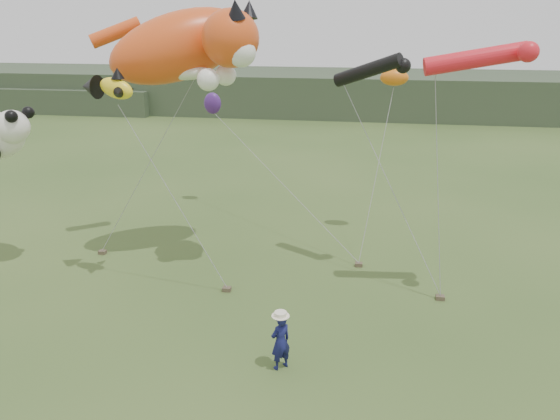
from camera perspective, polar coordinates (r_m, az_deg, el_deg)
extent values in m
plane|color=#385123|center=(16.73, -6.66, -15.43)|extent=(120.00, 120.00, 0.00)
cube|color=#2D3D28|center=(58.75, 5.07, 12.19)|extent=(90.00, 12.00, 4.00)
cube|color=#2D3D28|center=(65.27, -22.98, 10.83)|extent=(25.00, 8.00, 2.50)
imported|color=#15174F|center=(15.89, 0.06, -13.60)|extent=(0.75, 0.73, 1.73)
cube|color=brown|center=(24.47, -18.06, -4.21)|extent=(0.30, 0.24, 0.15)
cube|color=brown|center=(20.38, -5.59, -8.22)|extent=(0.30, 0.24, 0.15)
cube|color=brown|center=(20.54, 16.39, -8.77)|extent=(0.30, 0.24, 0.15)
cube|color=brown|center=(22.39, 8.22, -5.66)|extent=(0.30, 0.24, 0.15)
ellipsoid|color=#E24C18|center=(21.91, -10.44, 16.49)|extent=(6.38, 5.03, 3.87)
sphere|color=#E24C18|center=(20.17, -5.19, 17.44)|extent=(2.04, 2.04, 2.04)
cone|color=black|center=(19.53, -4.68, 20.21)|extent=(0.63, 0.77, 0.77)
cone|color=black|center=(20.58, -3.25, 20.21)|extent=(0.63, 0.73, 0.72)
sphere|color=white|center=(19.76, -4.07, 16.11)|extent=(1.02, 1.02, 1.02)
ellipsoid|color=white|center=(21.58, -10.00, 14.05)|extent=(1.99, 1.00, 0.62)
sphere|color=white|center=(19.79, -7.52, 13.36)|extent=(0.79, 0.79, 0.79)
sphere|color=white|center=(21.25, -5.70, 13.86)|extent=(0.79, 0.79, 0.79)
cylinder|color=#E24C18|center=(23.84, -16.80, 17.33)|extent=(2.11, 1.55, 1.23)
ellipsoid|color=yellow|center=(19.71, -16.73, 12.08)|extent=(1.48, 0.83, 0.95)
cone|color=black|center=(20.44, -19.25, 12.06)|extent=(0.80, 0.94, 0.82)
cone|color=black|center=(19.62, -16.63, 13.54)|extent=(0.46, 0.46, 0.37)
cone|color=black|center=(19.20, -16.53, 11.64)|extent=(0.48, 0.51, 0.37)
cone|color=black|center=(20.02, -15.42, 12.04)|extent=(0.48, 0.51, 0.37)
cylinder|color=black|center=(20.53, 9.15, 14.20)|extent=(2.61, 1.78, 1.36)
sphere|color=black|center=(20.11, 12.75, 14.49)|extent=(0.54, 0.54, 0.54)
cylinder|color=red|center=(18.90, 19.73, 14.65)|extent=(3.25, 0.81, 1.12)
sphere|color=red|center=(18.69, 24.53, 14.81)|extent=(0.63, 0.63, 0.63)
sphere|color=white|center=(22.76, -26.17, 7.80)|extent=(1.25, 1.25, 1.25)
sphere|color=black|center=(22.18, -26.27, 8.76)|extent=(0.46, 0.46, 0.46)
sphere|color=black|center=(22.84, -24.82, 9.24)|extent=(0.46, 0.46, 0.46)
ellipsoid|color=orange|center=(24.35, 11.86, 13.39)|extent=(1.20, 0.70, 0.70)
ellipsoid|color=#441E70|center=(28.44, -7.07, 11.00)|extent=(0.89, 0.59, 1.08)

